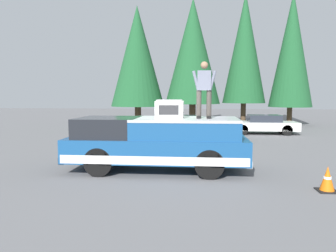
{
  "coord_description": "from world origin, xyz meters",
  "views": [
    {
      "loc": [
        -10.17,
        -0.87,
        2.34
      ],
      "look_at": [
        0.04,
        0.09,
        1.35
      ],
      "focal_mm": 34.02,
      "sensor_mm": 36.0,
      "label": 1
    }
  ],
  "objects_px": {
    "pickup_truck": "(157,143)",
    "compressor_unit": "(170,109)",
    "parked_car_white": "(263,124)",
    "traffic_cone": "(327,180)",
    "person_on_truck_bed": "(204,88)",
    "parked_car_grey": "(181,125)"
  },
  "relations": [
    {
      "from": "parked_car_white",
      "to": "traffic_cone",
      "type": "height_order",
      "value": "parked_car_white"
    },
    {
      "from": "pickup_truck",
      "to": "compressor_unit",
      "type": "relative_size",
      "value": 6.6
    },
    {
      "from": "pickup_truck",
      "to": "person_on_truck_bed",
      "type": "distance_m",
      "value": 2.21
    },
    {
      "from": "person_on_truck_bed",
      "to": "parked_car_white",
      "type": "bearing_deg",
      "value": -20.42
    },
    {
      "from": "compressor_unit",
      "to": "parked_car_grey",
      "type": "height_order",
      "value": "compressor_unit"
    },
    {
      "from": "person_on_truck_bed",
      "to": "parked_car_grey",
      "type": "relative_size",
      "value": 0.41
    },
    {
      "from": "pickup_truck",
      "to": "compressor_unit",
      "type": "xyz_separation_m",
      "value": [
        -0.04,
        -0.39,
        1.05
      ]
    },
    {
      "from": "parked_car_grey",
      "to": "parked_car_white",
      "type": "bearing_deg",
      "value": -79.17
    },
    {
      "from": "pickup_truck",
      "to": "parked_car_white",
      "type": "xyz_separation_m",
      "value": [
        10.01,
        -5.2,
        -0.29
      ]
    },
    {
      "from": "parked_car_white",
      "to": "parked_car_grey",
      "type": "relative_size",
      "value": 1.0
    },
    {
      "from": "parked_car_grey",
      "to": "traffic_cone",
      "type": "bearing_deg",
      "value": -159.2
    },
    {
      "from": "person_on_truck_bed",
      "to": "traffic_cone",
      "type": "distance_m",
      "value": 4.1
    },
    {
      "from": "compressor_unit",
      "to": "parked_car_grey",
      "type": "distance_m",
      "value": 9.21
    },
    {
      "from": "pickup_truck",
      "to": "traffic_cone",
      "type": "height_order",
      "value": "pickup_truck"
    },
    {
      "from": "pickup_truck",
      "to": "traffic_cone",
      "type": "relative_size",
      "value": 8.94
    },
    {
      "from": "compressor_unit",
      "to": "parked_car_grey",
      "type": "xyz_separation_m",
      "value": [
        9.11,
        0.1,
        -1.35
      ]
    },
    {
      "from": "traffic_cone",
      "to": "person_on_truck_bed",
      "type": "bearing_deg",
      "value": 60.69
    },
    {
      "from": "person_on_truck_bed",
      "to": "traffic_cone",
      "type": "height_order",
      "value": "person_on_truck_bed"
    },
    {
      "from": "person_on_truck_bed",
      "to": "parked_car_white",
      "type": "distance_m",
      "value": 10.98
    },
    {
      "from": "compressor_unit",
      "to": "parked_car_white",
      "type": "height_order",
      "value": "compressor_unit"
    },
    {
      "from": "person_on_truck_bed",
      "to": "parked_car_grey",
      "type": "bearing_deg",
      "value": 7.08
    },
    {
      "from": "compressor_unit",
      "to": "person_on_truck_bed",
      "type": "bearing_deg",
      "value": -94.19
    }
  ]
}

